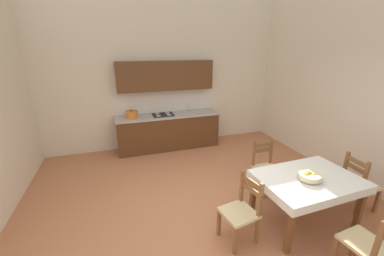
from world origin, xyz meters
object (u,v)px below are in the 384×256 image
at_px(dining_chair_window_side, 359,184).
at_px(dining_chair_camera_side, 369,245).
at_px(dining_table, 307,185).
at_px(dining_chair_tv_side, 241,211).
at_px(dining_chair_kitchen_side, 266,168).
at_px(kitchen_cabinetry, 168,116).
at_px(fruit_bowl, 309,176).

relative_size(dining_chair_window_side, dining_chair_camera_side, 1.00).
bearing_deg(dining_table, dining_chair_window_side, -0.51).
xyz_separation_m(dining_chair_tv_side, dining_chair_kitchen_side, (1.01, 0.90, 0.00)).
distance_m(kitchen_cabinetry, dining_chair_kitchen_side, 2.81).
distance_m(dining_chair_window_side, dining_chair_camera_side, 1.42).
relative_size(dining_chair_window_side, fruit_bowl, 3.10).
bearing_deg(fruit_bowl, dining_chair_tv_side, 177.22).
relative_size(kitchen_cabinetry, dining_chair_tv_side, 2.77).
distance_m(dining_chair_tv_side, dining_chair_kitchen_side, 1.36).
xyz_separation_m(kitchen_cabinetry, dining_chair_window_side, (2.35, -3.39, -0.41)).
bearing_deg(dining_table, kitchen_cabinetry, 110.93).
bearing_deg(dining_table, dining_chair_kitchen_side, 93.44).
xyz_separation_m(dining_table, dining_chair_tv_side, (-1.07, -0.01, -0.19)).
bearing_deg(dining_chair_camera_side, kitchen_cabinetry, 106.47).
height_order(kitchen_cabinetry, dining_chair_tv_side, kitchen_cabinetry).
relative_size(dining_table, dining_chair_tv_side, 1.56).
bearing_deg(dining_chair_kitchen_side, dining_chair_window_side, -39.22).
distance_m(kitchen_cabinetry, dining_table, 3.63).
bearing_deg(dining_chair_window_side, dining_chair_kitchen_side, 140.78).
distance_m(dining_chair_window_side, dining_chair_tv_side, 2.12).
bearing_deg(kitchen_cabinetry, dining_chair_camera_side, -73.53).
relative_size(dining_chair_camera_side, dining_chair_kitchen_side, 1.00).
height_order(kitchen_cabinetry, fruit_bowl, kitchen_cabinetry).
xyz_separation_m(kitchen_cabinetry, dining_chair_camera_side, (1.28, -4.33, -0.41)).
bearing_deg(kitchen_cabinetry, dining_chair_kitchen_side, -63.51).
xyz_separation_m(dining_table, dining_chair_window_side, (1.05, -0.01, -0.19)).
distance_m(dining_table, dining_chair_window_side, 1.07).
relative_size(dining_chair_tv_side, fruit_bowl, 3.10).
distance_m(dining_chair_window_side, fruit_bowl, 1.17).
bearing_deg(fruit_bowl, dining_table, 47.05).
xyz_separation_m(dining_chair_window_side, dining_chair_tv_side, (-2.12, -0.00, 0.00)).
bearing_deg(dining_table, dining_chair_camera_side, -90.71).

